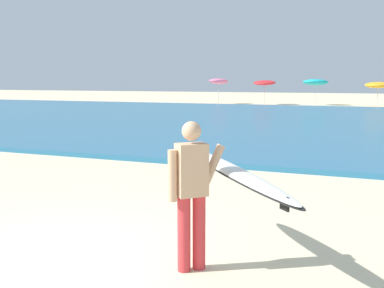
# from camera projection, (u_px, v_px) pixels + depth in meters

# --- Properties ---
(ground_plane) EXTENTS (160.00, 160.00, 0.00)m
(ground_plane) POSITION_uv_depth(u_px,v_px,m) (48.00, 260.00, 5.60)
(ground_plane) COLOR beige
(sea) EXTENTS (120.00, 28.00, 0.14)m
(sea) POSITION_uv_depth(u_px,v_px,m) (302.00, 121.00, 24.37)
(sea) COLOR teal
(sea) RESTS_ON ground
(surfer_with_board) EXTENTS (2.21, 2.27, 1.73)m
(surfer_with_board) POSITION_uv_depth(u_px,v_px,m) (213.00, 180.00, 5.28)
(surfer_with_board) COLOR red
(surfer_with_board) RESTS_ON ground
(beach_umbrella_0) EXTENTS (1.78, 1.81, 2.44)m
(beach_umbrella_0) POSITION_uv_depth(u_px,v_px,m) (219.00, 81.00, 42.82)
(beach_umbrella_0) COLOR beige
(beach_umbrella_0) RESTS_ON ground
(beach_umbrella_1) EXTENTS (2.02, 2.05, 2.29)m
(beach_umbrella_1) POSITION_uv_depth(u_px,v_px,m) (265.00, 83.00, 41.60)
(beach_umbrella_1) COLOR beige
(beach_umbrella_1) RESTS_ON ground
(beach_umbrella_2) EXTENTS (2.22, 2.25, 2.38)m
(beach_umbrella_2) POSITION_uv_depth(u_px,v_px,m) (315.00, 82.00, 40.71)
(beach_umbrella_2) COLOR beige
(beach_umbrella_2) RESTS_ON ground
(beach_umbrella_3) EXTENTS (2.17, 2.18, 2.11)m
(beach_umbrella_3) POSITION_uv_depth(u_px,v_px,m) (378.00, 85.00, 38.94)
(beach_umbrella_3) COLOR beige
(beach_umbrella_3) RESTS_ON ground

